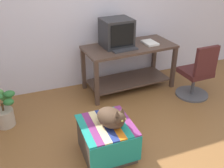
% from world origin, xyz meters
% --- Properties ---
extents(ground_plane, '(14.00, 14.00, 0.00)m').
position_xyz_m(ground_plane, '(0.00, 0.00, 0.00)').
color(ground_plane, brown).
extents(back_wall, '(8.00, 0.10, 2.60)m').
position_xyz_m(back_wall, '(0.00, 2.05, 1.30)').
color(back_wall, silver).
rests_on(back_wall, ground_plane).
extents(desk, '(1.50, 0.76, 0.75)m').
position_xyz_m(desk, '(0.55, 1.60, 0.52)').
color(desk, '#4C382D').
rests_on(desk, ground_plane).
extents(tv_monitor, '(0.48, 0.43, 0.43)m').
position_xyz_m(tv_monitor, '(0.35, 1.66, 0.97)').
color(tv_monitor, '#28282B').
rests_on(tv_monitor, desk).
extents(keyboard, '(0.42, 0.20, 0.02)m').
position_xyz_m(keyboard, '(0.40, 1.44, 0.76)').
color(keyboard, '#333338').
rests_on(keyboard, desk).
extents(book, '(0.20, 0.29, 0.03)m').
position_xyz_m(book, '(0.90, 1.57, 0.77)').
color(book, white).
rests_on(book, desk).
extents(ottoman_with_blanket, '(0.58, 0.62, 0.41)m').
position_xyz_m(ottoman_with_blanket, '(-0.34, 0.22, 0.21)').
color(ottoman_with_blanket, '#4C4238').
rests_on(ottoman_with_blanket, ground_plane).
extents(cat, '(0.37, 0.45, 0.27)m').
position_xyz_m(cat, '(-0.29, 0.18, 0.53)').
color(cat, '#473323').
rests_on(cat, ottoman_with_blanket).
extents(potted_plant, '(0.42, 0.34, 0.58)m').
position_xyz_m(potted_plant, '(-1.44, 1.22, 0.28)').
color(potted_plant, '#B7A893').
rests_on(potted_plant, ground_plane).
extents(office_chair, '(0.52, 0.52, 0.89)m').
position_xyz_m(office_chair, '(1.42, 0.94, 0.39)').
color(office_chair, '#4C4C51').
rests_on(office_chair, ground_plane).
extents(pen, '(0.12, 0.09, 0.01)m').
position_xyz_m(pen, '(0.89, 1.70, 0.76)').
color(pen, '#B7B7BC').
rests_on(pen, desk).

